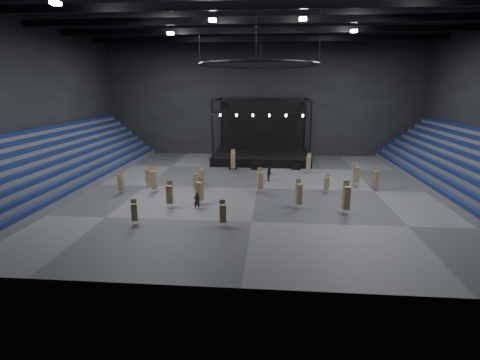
# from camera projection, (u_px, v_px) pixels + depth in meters

# --- Properties ---
(floor) EXTENTS (50.00, 50.00, 0.00)m
(floor) POSITION_uv_depth(u_px,v_px,m) (257.00, 188.00, 41.00)
(floor) COLOR #474749
(floor) RESTS_ON ground
(ceiling) EXTENTS (50.00, 42.00, 0.20)m
(ceiling) POSITION_uv_depth(u_px,v_px,m) (259.00, 11.00, 36.61)
(ceiling) COLOR black
(ceiling) RESTS_ON wall_back
(wall_back) EXTENTS (50.00, 0.20, 18.00)m
(wall_back) POSITION_uv_depth(u_px,v_px,m) (263.00, 98.00, 59.10)
(wall_back) COLOR black
(wall_back) RESTS_ON ground
(wall_front) EXTENTS (50.00, 0.20, 18.00)m
(wall_front) POSITION_uv_depth(u_px,v_px,m) (241.00, 125.00, 18.51)
(wall_front) COLOR black
(wall_front) RESTS_ON ground
(wall_left) EXTENTS (0.20, 42.00, 18.00)m
(wall_left) POSITION_uv_depth(u_px,v_px,m) (30.00, 104.00, 40.89)
(wall_left) COLOR black
(wall_left) RESTS_ON ground
(bleachers_left) EXTENTS (7.20, 40.00, 6.40)m
(bleachers_left) POSITION_uv_depth(u_px,v_px,m) (56.00, 169.00, 42.49)
(bleachers_left) COLOR #4F4F52
(bleachers_left) RESTS_ON floor
(bleachers_right) EXTENTS (7.20, 40.00, 6.40)m
(bleachers_right) POSITION_uv_depth(u_px,v_px,m) (479.00, 177.00, 38.66)
(bleachers_right) COLOR #4F4F52
(bleachers_right) RESTS_ON floor
(stage) EXTENTS (14.00, 10.00, 9.20)m
(stage) POSITION_uv_depth(u_px,v_px,m) (262.00, 151.00, 56.33)
(stage) COLOR black
(stage) RESTS_ON floor
(truss_ring) EXTENTS (12.30, 12.30, 5.15)m
(truss_ring) POSITION_uv_depth(u_px,v_px,m) (259.00, 65.00, 37.83)
(truss_ring) COLOR black
(truss_ring) RESTS_ON ceiling
(roof_girders) EXTENTS (49.00, 30.35, 0.70)m
(roof_girders) POSITION_uv_depth(u_px,v_px,m) (259.00, 20.00, 36.81)
(roof_girders) COLOR black
(roof_girders) RESTS_ON ceiling
(floodlights) EXTENTS (28.60, 16.60, 0.25)m
(floodlights) POSITION_uv_depth(u_px,v_px,m) (257.00, 20.00, 33.09)
(floodlights) COLOR white
(floodlights) RESTS_ON roof_girders
(flight_case_left) EXTENTS (1.18, 0.92, 0.71)m
(flight_case_left) POSITION_uv_depth(u_px,v_px,m) (233.00, 167.00, 50.31)
(flight_case_left) COLOR black
(flight_case_left) RESTS_ON floor
(flight_case_mid) EXTENTS (1.43, 0.85, 0.90)m
(flight_case_mid) POSITION_uv_depth(u_px,v_px,m) (256.00, 166.00, 50.15)
(flight_case_mid) COLOR black
(flight_case_mid) RESTS_ON floor
(flight_case_right) EXTENTS (1.21, 0.80, 0.74)m
(flight_case_right) POSITION_uv_depth(u_px,v_px,m) (296.00, 167.00, 50.11)
(flight_case_right) COLOR black
(flight_case_right) RESTS_ON floor
(chair_stack_0) EXTENTS (0.44, 0.44, 2.41)m
(chair_stack_0) POSITION_uv_depth(u_px,v_px,m) (196.00, 180.00, 39.39)
(chair_stack_0) COLOR silver
(chair_stack_0) RESTS_ON floor
(chair_stack_1) EXTENTS (0.60, 0.60, 2.19)m
(chair_stack_1) POSITION_uv_depth(u_px,v_px,m) (223.00, 213.00, 29.53)
(chair_stack_1) COLOR silver
(chair_stack_1) RESTS_ON floor
(chair_stack_2) EXTENTS (0.59, 0.59, 2.13)m
(chair_stack_2) POSITION_uv_depth(u_px,v_px,m) (134.00, 212.00, 29.92)
(chair_stack_2) COLOR silver
(chair_stack_2) RESTS_ON floor
(chair_stack_3) EXTENTS (0.55, 0.55, 2.93)m
(chair_stack_3) POSITION_uv_depth(u_px,v_px,m) (233.00, 160.00, 48.67)
(chair_stack_3) COLOR silver
(chair_stack_3) RESTS_ON floor
(chair_stack_4) EXTENTS (0.52, 0.52, 2.38)m
(chair_stack_4) POSITION_uv_depth(u_px,v_px,m) (148.00, 176.00, 41.43)
(chair_stack_4) COLOR silver
(chair_stack_4) RESTS_ON floor
(chair_stack_5) EXTENTS (0.63, 0.63, 2.96)m
(chair_stack_5) POSITION_uv_depth(u_px,v_px,m) (346.00, 197.00, 32.43)
(chair_stack_5) COLOR silver
(chair_stack_5) RESTS_ON floor
(chair_stack_6) EXTENTS (0.55, 0.55, 1.97)m
(chair_stack_6) POSITION_uv_depth(u_px,v_px,m) (327.00, 183.00, 39.09)
(chair_stack_6) COLOR silver
(chair_stack_6) RESTS_ON floor
(chair_stack_7) EXTENTS (0.71, 0.71, 2.61)m
(chair_stack_7) POSITION_uv_depth(u_px,v_px,m) (200.00, 191.00, 35.04)
(chair_stack_7) COLOR silver
(chair_stack_7) RESTS_ON floor
(chair_stack_8) EXTENTS (0.55, 0.55, 2.53)m
(chair_stack_8) POSITION_uv_depth(u_px,v_px,m) (170.00, 194.00, 34.13)
(chair_stack_8) COLOR silver
(chair_stack_8) RESTS_ON floor
(chair_stack_9) EXTENTS (0.65, 0.65, 2.67)m
(chair_stack_9) POSITION_uv_depth(u_px,v_px,m) (357.00, 174.00, 41.46)
(chair_stack_9) COLOR silver
(chair_stack_9) RESTS_ON floor
(chair_stack_10) EXTENTS (0.64, 0.64, 2.67)m
(chair_stack_10) POSITION_uv_depth(u_px,v_px,m) (260.00, 180.00, 38.94)
(chair_stack_10) COLOR silver
(chair_stack_10) RESTS_ON floor
(chair_stack_11) EXTENTS (0.64, 0.64, 2.78)m
(chair_stack_11) POSITION_uv_depth(u_px,v_px,m) (299.00, 193.00, 33.94)
(chair_stack_11) COLOR silver
(chair_stack_11) RESTS_ON floor
(chair_stack_12) EXTENTS (0.61, 0.61, 2.47)m
(chair_stack_12) POSITION_uv_depth(u_px,v_px,m) (376.00, 178.00, 40.28)
(chair_stack_12) COLOR silver
(chair_stack_12) RESTS_ON floor
(chair_stack_13) EXTENTS (0.55, 0.55, 2.21)m
(chair_stack_13) POSITION_uv_depth(u_px,v_px,m) (202.00, 176.00, 41.93)
(chair_stack_13) COLOR silver
(chair_stack_13) RESTS_ON floor
(chair_stack_14) EXTENTS (0.62, 0.62, 2.55)m
(chair_stack_14) POSITION_uv_depth(u_px,v_px,m) (309.00, 163.00, 47.90)
(chair_stack_14) COLOR silver
(chair_stack_14) RESTS_ON floor
(chair_stack_15) EXTENTS (0.65, 0.65, 2.81)m
(chair_stack_15) POSITION_uv_depth(u_px,v_px,m) (154.00, 179.00, 38.91)
(chair_stack_15) COLOR silver
(chair_stack_15) RESTS_ON floor
(chair_stack_16) EXTENTS (0.49, 0.49, 2.46)m
(chair_stack_16) POSITION_uv_depth(u_px,v_px,m) (121.00, 182.00, 38.67)
(chair_stack_16) COLOR silver
(chair_stack_16) RESTS_ON floor
(man_center) EXTENTS (0.67, 0.53, 1.60)m
(man_center) POSITION_uv_depth(u_px,v_px,m) (197.00, 201.00, 33.84)
(man_center) COLOR black
(man_center) RESTS_ON floor
(crew_member) EXTENTS (0.73, 0.90, 1.72)m
(crew_member) POSITION_uv_depth(u_px,v_px,m) (270.00, 174.00, 44.01)
(crew_member) COLOR black
(crew_member) RESTS_ON floor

